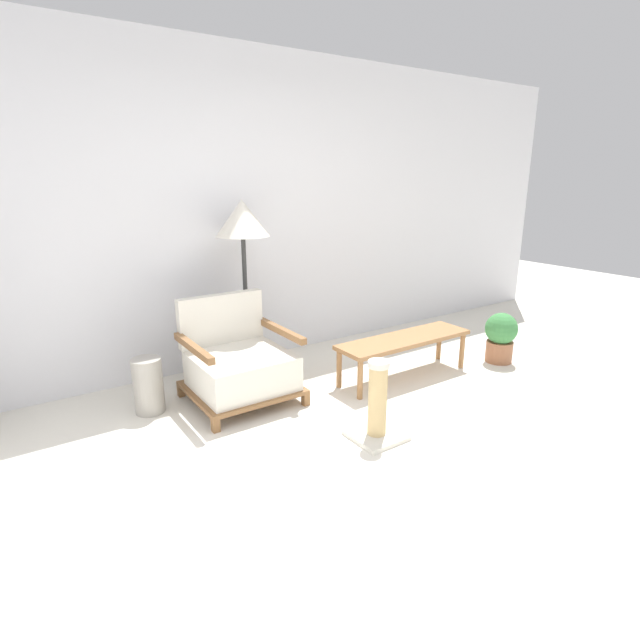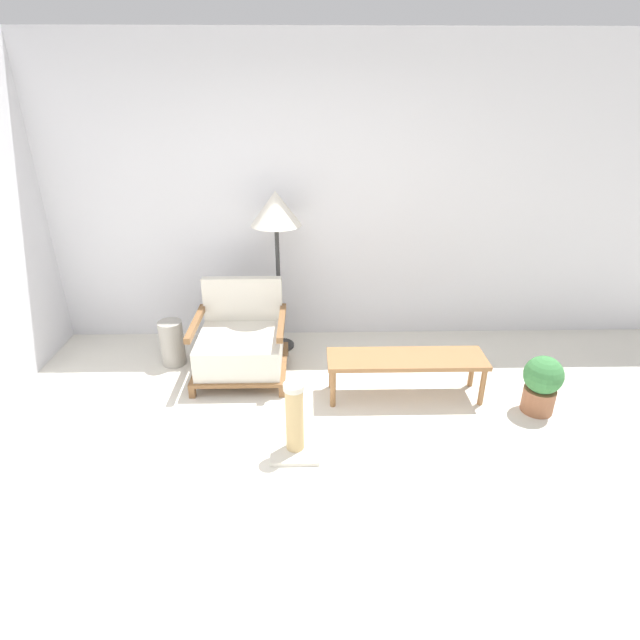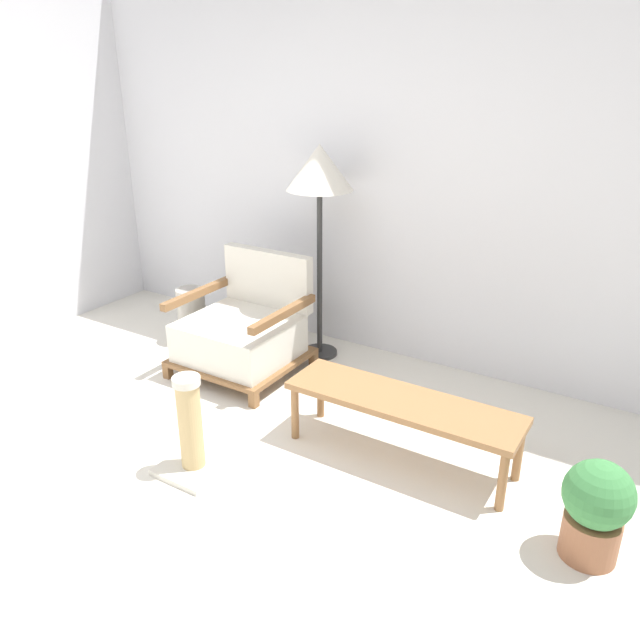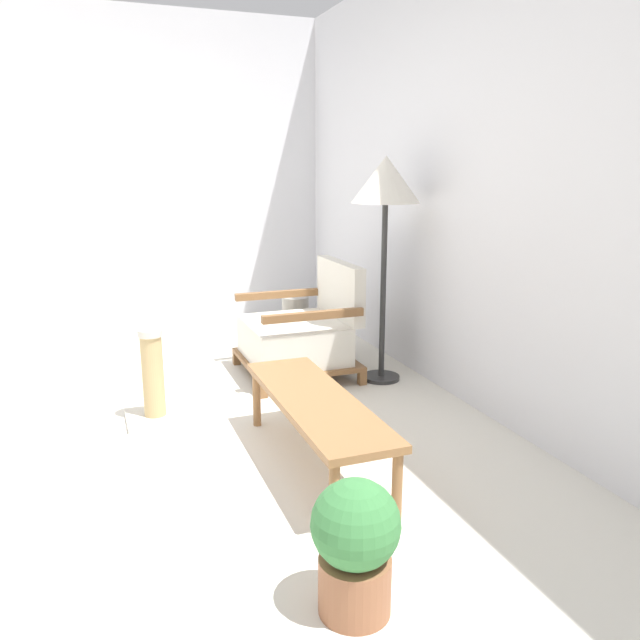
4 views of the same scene
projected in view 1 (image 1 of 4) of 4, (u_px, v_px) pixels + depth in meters
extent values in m
plane|color=silver|center=(446.00, 473.00, 2.89)|extent=(14.00, 14.00, 0.00)
cube|color=silver|center=(251.00, 212.00, 4.40)|extent=(8.00, 0.06, 2.70)
cube|color=brown|center=(216.00, 425.00, 3.35)|extent=(0.05, 0.05, 0.09)
cube|color=brown|center=(306.00, 399.00, 3.73)|extent=(0.05, 0.05, 0.09)
cube|color=brown|center=(181.00, 391.00, 3.89)|extent=(0.05, 0.05, 0.09)
cube|color=brown|center=(263.00, 371.00, 4.27)|extent=(0.05, 0.05, 0.09)
cube|color=brown|center=(242.00, 388.00, 3.79)|extent=(0.77, 0.73, 0.03)
cube|color=silver|center=(242.00, 371.00, 3.74)|extent=(0.69, 0.63, 0.26)
cube|color=silver|center=(221.00, 319.00, 3.92)|extent=(0.69, 0.08, 0.39)
cube|color=brown|center=(193.00, 348.00, 3.49)|extent=(0.05, 0.67, 0.05)
cube|color=brown|center=(281.00, 331.00, 3.87)|extent=(0.05, 0.67, 0.05)
cylinder|color=#2D2D2D|center=(249.00, 370.00, 4.39)|extent=(0.25, 0.25, 0.03)
cylinder|color=#2D2D2D|center=(246.00, 305.00, 4.22)|extent=(0.04, 0.04, 1.16)
cone|color=silver|center=(242.00, 218.00, 4.02)|extent=(0.44, 0.44, 0.29)
cube|color=olive|center=(404.00, 339.00, 4.18)|extent=(1.24, 0.35, 0.04)
cylinder|color=olive|center=(360.00, 380.00, 3.81)|extent=(0.04, 0.04, 0.32)
cylinder|color=olive|center=(462.00, 351.00, 4.43)|extent=(0.04, 0.04, 0.32)
cylinder|color=olive|center=(339.00, 369.00, 4.02)|extent=(0.04, 0.04, 0.32)
cylinder|color=olive|center=(439.00, 343.00, 4.65)|extent=(0.04, 0.04, 0.32)
cylinder|color=#9E998E|center=(148.00, 385.00, 3.59)|extent=(0.21, 0.21, 0.41)
cylinder|color=#935B3D|center=(499.00, 351.00, 4.60)|extent=(0.24, 0.24, 0.19)
sphere|color=#3D7F42|center=(501.00, 329.00, 4.53)|extent=(0.29, 0.29, 0.29)
cube|color=beige|center=(376.00, 435.00, 3.28)|extent=(0.32, 0.32, 0.03)
cylinder|color=tan|center=(377.00, 401.00, 3.21)|extent=(0.12, 0.12, 0.47)
cylinder|color=beige|center=(379.00, 364.00, 3.14)|extent=(0.14, 0.14, 0.04)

